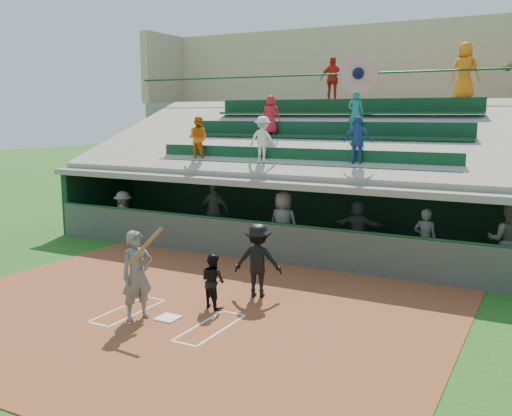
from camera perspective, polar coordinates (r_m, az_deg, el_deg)
The scene contains 21 objects.
ground at distance 11.92m, azimuth -8.81°, elevation -10.97°, with size 100.00×100.00×0.00m, color #1C5116.
dirt_slab at distance 12.30m, azimuth -7.40°, elevation -10.24°, with size 11.00×9.00×0.02m, color brown.
home_plate at distance 11.91m, azimuth -8.81°, elevation -10.81°, with size 0.43×0.43×0.03m, color white.
batters_box_chalk at distance 11.91m, azimuth -8.81°, elevation -10.87°, with size 2.65×1.85×0.01m.
dugout_floor at distance 17.55m, azimuth 4.45°, elevation -4.16°, with size 16.00×3.50×0.04m, color gray.
concourse_slab at distance 23.49m, azimuth 11.11°, elevation 4.77°, with size 20.00×3.00×4.60m, color gray.
grandstand at distance 20.65m, azimuth 8.67°, elevation 4.12°, with size 20.40×10.40×7.80m.
batter_at_plate at distance 11.74m, azimuth -11.80°, elevation -6.58°, with size 0.96×0.81×1.95m.
catcher at distance 12.28m, azimuth -4.33°, elevation -7.27°, with size 0.57×0.45×1.18m, color black.
home_umpire at distance 12.92m, azimuth 0.19°, elevation -5.26°, with size 1.08×0.62×1.67m, color black.
dugout_bench at distance 18.49m, azimuth 6.57°, elevation -2.75°, with size 14.04×0.42×0.42m, color brown.
white_table at distance 20.38m, azimuth -13.01°, elevation -1.48°, with size 0.74×0.55×0.64m, color silver.
water_cooler at distance 20.28m, azimuth -13.15°, elevation -0.06°, with size 0.39×0.39×0.39m, color #C3490B.
dugout_player_a at distance 19.05m, azimuth -13.09°, elevation -0.76°, with size 1.04×0.60×1.61m, color #545652.
dugout_player_b at distance 18.70m, azimuth -4.13°, elevation -0.29°, with size 1.11×0.46×1.89m, color #5C5E59.
dugout_player_c at distance 16.47m, azimuth 2.76°, elevation -1.61°, with size 0.92×0.60×1.89m, color #61645E.
dugout_player_d at distance 17.06m, azimuth 10.16°, elevation -1.84°, with size 1.49×0.48×1.61m, color #5F615C.
dugout_player_e at distance 15.56m, azimuth 16.54°, elevation -3.06°, with size 0.61×0.40×1.67m, color #60635D.
dugout_player_f at distance 15.42m, azimuth 23.83°, elevation -3.01°, with size 0.96×0.75×1.97m, color #5E615B.
concourse_staff_a at distance 23.44m, azimuth 7.70°, elevation 12.63°, with size 1.03×0.43×1.76m, color red.
concourse_staff_b at distance 21.59m, azimuth 20.16°, elevation 12.72°, with size 0.96×0.63×1.97m, color orange.
Camera 1 is at (6.74, -8.92, 4.13)m, focal length 40.00 mm.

